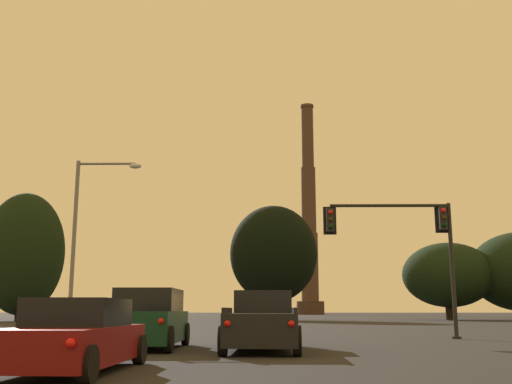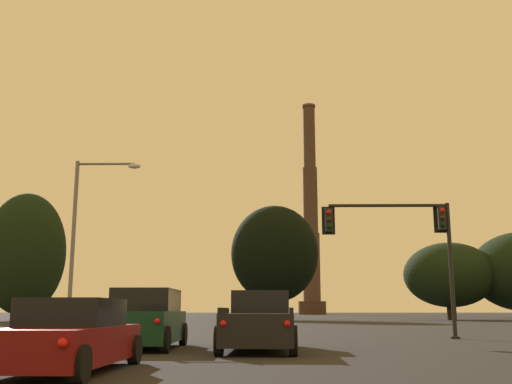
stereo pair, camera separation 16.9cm
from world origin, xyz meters
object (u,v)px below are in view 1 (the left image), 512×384
(sedan_left_lane_second, at_px, (75,337))
(smokestack, at_px, (309,229))
(suv_left_lane_front, at_px, (149,320))
(street_lamp, at_px, (85,226))
(pickup_truck_center_lane_front, at_px, (262,323))
(traffic_light_overhead_right, at_px, (408,234))

(sedan_left_lane_second, distance_m, smokestack, 152.99)
(suv_left_lane_front, xyz_separation_m, street_lamp, (-5.23, 10.04, 4.41))
(sedan_left_lane_second, bearing_deg, street_lamp, 107.72)
(pickup_truck_center_lane_front, bearing_deg, suv_left_lane_front, 172.48)
(suv_left_lane_front, height_order, sedan_left_lane_second, suv_left_lane_front)
(suv_left_lane_front, height_order, traffic_light_overhead_right, traffic_light_overhead_right)
(pickup_truck_center_lane_front, height_order, street_lamp, street_lamp)
(street_lamp, bearing_deg, traffic_light_overhead_right, -12.11)
(suv_left_lane_front, distance_m, sedan_left_lane_second, 7.25)
(pickup_truck_center_lane_front, height_order, traffic_light_overhead_right, traffic_light_overhead_right)
(suv_left_lane_front, xyz_separation_m, traffic_light_overhead_right, (9.95, 6.78, 3.57))
(traffic_light_overhead_right, bearing_deg, sedan_left_lane_second, -125.61)
(pickup_truck_center_lane_front, xyz_separation_m, traffic_light_overhead_right, (6.36, 7.34, 3.67))
(smokestack, bearing_deg, street_lamp, -99.14)
(suv_left_lane_front, height_order, street_lamp, street_lamp)
(pickup_truck_center_lane_front, distance_m, suv_left_lane_front, 3.64)
(pickup_truck_center_lane_front, distance_m, traffic_light_overhead_right, 10.38)
(suv_left_lane_front, height_order, smokestack, smokestack)
(traffic_light_overhead_right, bearing_deg, street_lamp, 167.89)
(pickup_truck_center_lane_front, height_order, smokestack, smokestack)
(street_lamp, xyz_separation_m, smokestack, (21.44, 133.20, 17.59))
(pickup_truck_center_lane_front, relative_size, street_lamp, 0.64)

